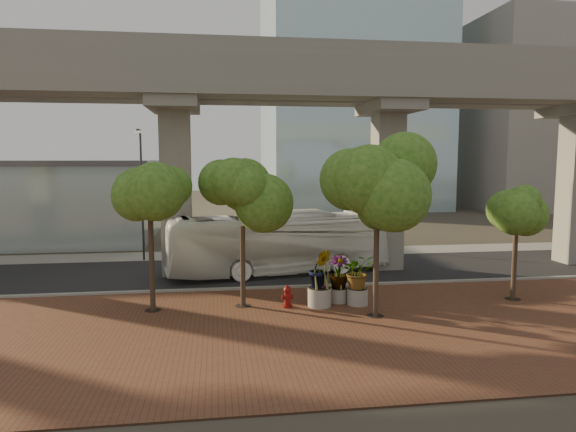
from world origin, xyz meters
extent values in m
plane|color=#373328|center=(0.00, 0.00, 0.00)|extent=(160.00, 160.00, 0.00)
cube|color=brown|center=(0.00, -8.00, 0.03)|extent=(70.00, 13.00, 0.06)
cube|color=black|center=(0.00, 2.00, 0.02)|extent=(90.00, 8.00, 0.04)
cube|color=gray|center=(0.00, -2.00, 0.08)|extent=(70.00, 0.25, 0.16)
cube|color=gray|center=(0.00, 7.50, 0.03)|extent=(90.00, 3.00, 0.06)
cube|color=gray|center=(0.00, 0.40, 10.50)|extent=(72.00, 2.40, 1.80)
cube|color=gray|center=(0.00, 3.60, 10.50)|extent=(72.00, 2.40, 1.80)
cube|color=gray|center=(0.00, -0.70, 11.90)|extent=(72.00, 0.12, 1.00)
cube|color=gray|center=(0.00, 4.70, 11.90)|extent=(72.00, 0.12, 1.00)
cube|color=#A7BCBF|center=(-20.00, 16.00, 3.00)|extent=(22.00, 12.00, 6.00)
cube|color=#4E4E53|center=(-20.00, 16.00, 6.10)|extent=(23.00, 13.00, 0.40)
cube|color=gray|center=(38.00, 36.00, 12.00)|extent=(18.00, 16.00, 24.00)
imported|color=white|center=(-0.47, 1.37, 1.73)|extent=(12.70, 5.06, 3.45)
cylinder|color=maroon|center=(-0.86, -5.32, 0.11)|extent=(0.44, 0.44, 0.10)
cylinder|color=maroon|center=(-0.86, -5.32, 0.46)|extent=(0.29, 0.29, 0.70)
sphere|color=maroon|center=(-0.86, -5.32, 0.81)|extent=(0.34, 0.34, 0.34)
cylinder|color=maroon|center=(-0.86, -5.32, 0.97)|extent=(0.10, 0.10, 0.12)
cylinder|color=maroon|center=(-0.86, -5.32, 0.52)|extent=(0.48, 0.19, 0.19)
cylinder|color=gray|center=(2.24, -5.34, 0.41)|extent=(0.91, 0.91, 0.71)
imported|color=#2B6019|center=(2.24, -5.34, 1.53)|extent=(2.02, 2.02, 1.52)
cylinder|color=#9A958B|center=(1.50, -4.86, 0.37)|extent=(0.80, 0.80, 0.62)
imported|color=#2B6019|center=(1.50, -4.86, 1.41)|extent=(1.95, 1.95, 1.46)
cylinder|color=gray|center=(0.54, -5.35, 0.46)|extent=(1.02, 1.02, 0.80)
imported|color=#2B6019|center=(0.54, -5.35, 1.71)|extent=(2.27, 2.27, 1.71)
cylinder|color=#4A3A2A|center=(-6.54, -5.00, 2.01)|extent=(0.22, 0.22, 3.91)
cylinder|color=black|center=(-6.54, -5.00, 0.07)|extent=(0.70, 0.70, 0.01)
cylinder|color=#4A3A2A|center=(-2.74, -4.88, 1.81)|extent=(0.22, 0.22, 3.50)
cylinder|color=black|center=(-2.74, -4.88, 0.07)|extent=(0.70, 0.70, 0.01)
cylinder|color=#4A3A2A|center=(2.50, -7.06, 1.96)|extent=(0.22, 0.22, 3.80)
cylinder|color=black|center=(2.50, -7.06, 0.07)|extent=(0.70, 0.70, 0.01)
cylinder|color=#4A3A2A|center=(9.49, -5.46, 1.70)|extent=(0.22, 0.22, 3.28)
cylinder|color=black|center=(9.49, -5.46, 0.07)|extent=(0.70, 0.70, 0.01)
cylinder|color=#323137|center=(-8.43, 6.24, 4.08)|extent=(0.14, 0.14, 8.09)
cube|color=#323137|center=(-8.43, 5.73, 8.13)|extent=(0.15, 1.01, 0.15)
cube|color=silver|center=(-8.43, 5.23, 8.03)|extent=(0.40, 0.20, 0.12)
cylinder|color=#2A2A2F|center=(8.20, 7.22, 4.05)|extent=(0.14, 0.14, 8.02)
cube|color=#2A2A2F|center=(8.20, 6.72, 8.06)|extent=(0.15, 1.00, 0.15)
cube|color=silver|center=(8.20, 6.22, 7.96)|extent=(0.40, 0.20, 0.12)
camera|label=1|loc=(-3.81, -26.64, 6.40)|focal=32.00mm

